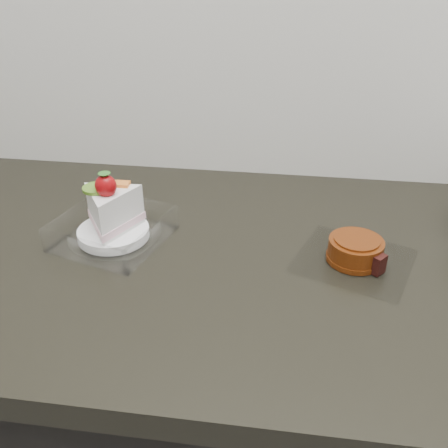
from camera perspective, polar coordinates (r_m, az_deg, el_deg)
The scene contains 3 objects.
counter at distance 1.10m, azimuth 9.53°, elevation -23.69°, with size 2.04×0.64×0.90m.
cake_tray at distance 0.83m, azimuth -12.67°, elevation 0.26°, with size 0.20×0.20×0.12m.
mooncake_wrap at distance 0.79m, azimuth 14.83°, elevation -3.16°, with size 0.21×0.20×0.04m.
Camera 1 is at (-0.08, 1.03, 1.34)m, focal length 40.00 mm.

